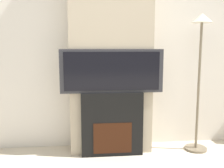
% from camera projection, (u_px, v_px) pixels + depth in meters
% --- Properties ---
extents(wall_back, '(6.00, 0.06, 2.70)m').
position_uv_depth(wall_back, '(109.00, 38.00, 3.07)').
color(wall_back, silver).
rests_on(wall_back, ground_plane).
extents(chimney_breast, '(0.95, 0.31, 2.70)m').
position_uv_depth(chimney_breast, '(111.00, 38.00, 2.89)').
color(chimney_breast, tan).
rests_on(chimney_breast, ground_plane).
extents(fireplace, '(0.70, 0.15, 0.73)m').
position_uv_depth(fireplace, '(112.00, 124.00, 2.87)').
color(fireplace, black).
rests_on(fireplace, ground_plane).
extents(television, '(1.16, 0.07, 0.49)m').
position_uv_depth(television, '(112.00, 71.00, 2.78)').
color(television, '#2D2D33').
rests_on(television, fireplace).
extents(floor_lamp, '(0.27, 0.27, 1.62)m').
position_uv_depth(floor_lamp, '(200.00, 57.00, 2.90)').
color(floor_lamp, '#726651').
rests_on(floor_lamp, ground_plane).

